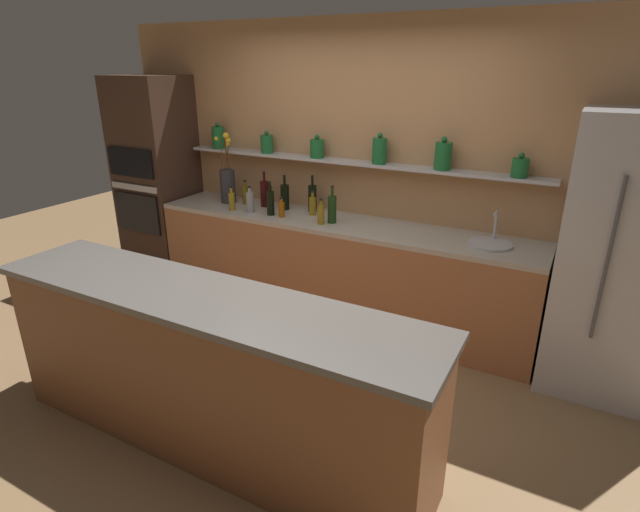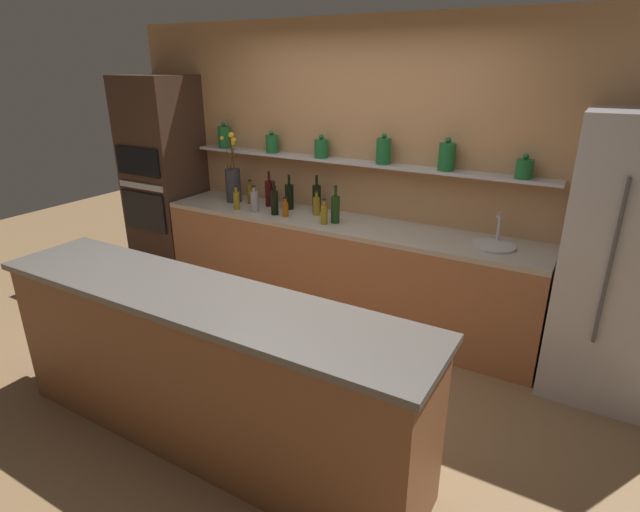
# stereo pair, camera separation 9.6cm
# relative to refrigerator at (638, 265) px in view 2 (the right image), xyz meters

# --- Properties ---
(ground_plane) EXTENTS (12.00, 12.00, 0.00)m
(ground_plane) POSITION_rel_refrigerator_xyz_m (-2.14, -1.20, -0.98)
(ground_plane) COLOR olive
(back_wall_unit) EXTENTS (5.20, 0.28, 2.60)m
(back_wall_unit) POSITION_rel_refrigerator_xyz_m (-2.14, 0.40, 0.32)
(back_wall_unit) COLOR tan
(back_wall_unit) RESTS_ON ground_plane
(back_counter_unit) EXTENTS (3.53, 0.62, 0.92)m
(back_counter_unit) POSITION_rel_refrigerator_xyz_m (-2.25, 0.04, -0.52)
(back_counter_unit) COLOR #99603D
(back_counter_unit) RESTS_ON ground_plane
(island_counter) EXTENTS (2.82, 0.61, 1.02)m
(island_counter) POSITION_rel_refrigerator_xyz_m (-2.14, -1.85, -0.47)
(island_counter) COLOR brown
(island_counter) RESTS_ON ground_plane
(refrigerator) EXTENTS (0.92, 0.73, 1.96)m
(refrigerator) POSITION_rel_refrigerator_xyz_m (0.00, 0.00, 0.00)
(refrigerator) COLOR #B7B7BC
(refrigerator) RESTS_ON ground_plane
(oven_tower) EXTENTS (0.70, 0.64, 2.12)m
(oven_tower) POSITION_rel_refrigerator_xyz_m (-4.39, 0.04, 0.08)
(oven_tower) COLOR #3D281E
(oven_tower) RESTS_ON ground_plane
(flower_vase) EXTENTS (0.17, 0.16, 0.70)m
(flower_vase) POSITION_rel_refrigerator_xyz_m (-3.49, 0.10, 0.14)
(flower_vase) COLOR #2D2D33
(flower_vase) RESTS_ON back_counter_unit
(sink_fixture) EXTENTS (0.33, 0.33, 0.25)m
(sink_fixture) POSITION_rel_refrigerator_xyz_m (-0.93, 0.05, -0.04)
(sink_fixture) COLOR #B7B7BC
(sink_fixture) RESTS_ON back_counter_unit
(bottle_wine_0) EXTENTS (0.07, 0.07, 0.31)m
(bottle_wine_0) POSITION_rel_refrigerator_xyz_m (-2.87, -0.08, 0.06)
(bottle_wine_0) COLOR black
(bottle_wine_0) RESTS_ON back_counter_unit
(bottle_wine_1) EXTENTS (0.08, 0.08, 0.33)m
(bottle_wine_1) POSITION_rel_refrigerator_xyz_m (-2.86, 0.15, 0.06)
(bottle_wine_1) COLOR black
(bottle_wine_1) RESTS_ON back_counter_unit
(bottle_oil_2) EXTENTS (0.06, 0.06, 0.24)m
(bottle_oil_2) POSITION_rel_refrigerator_xyz_m (-3.30, 0.12, 0.04)
(bottle_oil_2) COLOR brown
(bottle_oil_2) RESTS_ON back_counter_unit
(bottle_oil_3) EXTENTS (0.06, 0.06, 0.22)m
(bottle_oil_3) POSITION_rel_refrigerator_xyz_m (-2.33, -0.10, 0.03)
(bottle_oil_3) COLOR olive
(bottle_oil_3) RESTS_ON back_counter_unit
(bottle_oil_4) EXTENTS (0.05, 0.05, 0.23)m
(bottle_oil_4) POSITION_rel_refrigerator_xyz_m (-2.97, 0.08, 0.03)
(bottle_oil_4) COLOR #47380A
(bottle_oil_4) RESTS_ON back_counter_unit
(bottle_oil_5) EXTENTS (0.06, 0.06, 0.23)m
(bottle_oil_5) POSITION_rel_refrigerator_xyz_m (-2.53, 0.11, 0.03)
(bottle_oil_5) COLOR olive
(bottle_oil_5) RESTS_ON back_counter_unit
(bottle_wine_6) EXTENTS (0.08, 0.08, 0.34)m
(bottle_wine_6) POSITION_rel_refrigerator_xyz_m (-3.08, 0.15, 0.07)
(bottle_wine_6) COLOR #380C0C
(bottle_wine_6) RESTS_ON back_counter_unit
(bottle_wine_7) EXTENTS (0.08, 0.08, 0.33)m
(bottle_wine_7) POSITION_rel_refrigerator_xyz_m (-2.26, -0.02, 0.07)
(bottle_wine_7) COLOR #193814
(bottle_wine_7) RESTS_ON back_counter_unit
(bottle_wine_8) EXTENTS (0.08, 0.08, 0.34)m
(bottle_wine_8) POSITION_rel_refrigerator_xyz_m (-2.59, 0.21, 0.07)
(bottle_wine_8) COLOR black
(bottle_wine_8) RESTS_ON back_counter_unit
(bottle_sauce_9) EXTENTS (0.05, 0.05, 0.18)m
(bottle_sauce_9) POSITION_rel_refrigerator_xyz_m (-2.74, -0.08, 0.02)
(bottle_sauce_9) COLOR #9E4C0A
(bottle_sauce_9) RESTS_ON back_counter_unit
(bottle_spirit_10) EXTENTS (0.07, 0.07, 0.25)m
(bottle_spirit_10) POSITION_rel_refrigerator_xyz_m (-3.09, -0.09, 0.04)
(bottle_spirit_10) COLOR gray
(bottle_spirit_10) RESTS_ON back_counter_unit
(bottle_oil_11) EXTENTS (0.06, 0.06, 0.23)m
(bottle_oil_11) POSITION_rel_refrigerator_xyz_m (-3.28, -0.12, 0.03)
(bottle_oil_11) COLOR olive
(bottle_oil_11) RESTS_ON back_counter_unit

